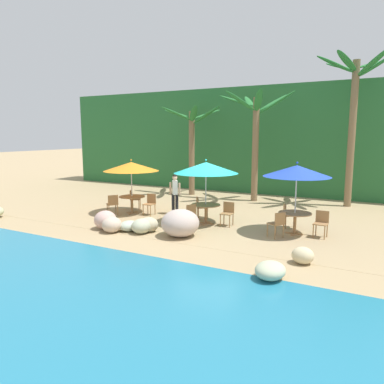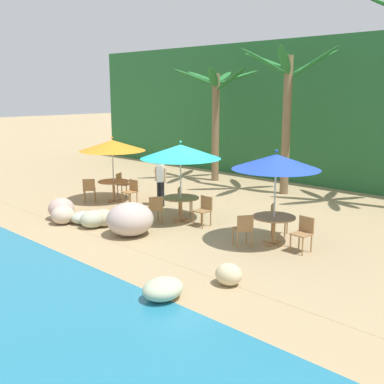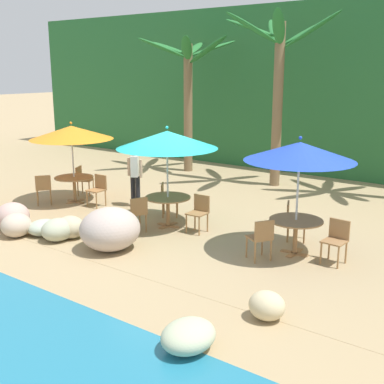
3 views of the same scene
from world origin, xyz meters
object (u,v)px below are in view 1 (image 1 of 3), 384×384
Objects in this scene: dining_table_orange at (132,199)px; dining_table_blue at (295,216)px; chair_orange_left at (113,203)px; chair_blue_seaward at (321,222)px; palm_tree_second at (256,127)px; chair_teal_inland at (200,206)px; chair_blue_inland at (288,214)px; umbrella_teal at (206,168)px; palm_tree_third at (354,103)px; umbrella_blue at (297,171)px; chair_orange_seaward at (150,203)px; chair_teal_left at (189,214)px; palm_tree_nearest at (192,133)px; dining_table_teal at (206,208)px; chair_orange_inland at (134,198)px; umbrella_orange at (131,167)px; chair_teal_seaward at (228,212)px; chair_blue_left at (278,223)px; waiter_in_white at (175,191)px.

dining_table_orange is 1.00× the size of dining_table_blue.
chair_orange_left is 1.00× the size of chair_blue_seaward.
chair_teal_inland is at bearing -97.10° from palm_tree_second.
chair_blue_seaward and chair_blue_inland have the same top height.
chair_orange_left is at bearing -123.95° from palm_tree_second.
umbrella_teal is 8.04m from palm_tree_third.
dining_table_blue is 1.26× the size of chair_blue_inland.
dining_table_orange is 0.45× the size of umbrella_blue.
chair_orange_seaward and chair_teal_left have the same top height.
chair_blue_inland is (3.13, 1.65, 0.00)m from chair_teal_left.
umbrella_blue reaches higher than chair_teal_inland.
chair_blue_seaward is 10.05m from palm_tree_nearest.
umbrella_teal is at bearing -6.42° from chair_orange_seaward.
chair_orange_left is 0.79× the size of dining_table_teal.
chair_orange_inland is at bearing 173.71° from dining_table_blue.
palm_tree_nearest is (-0.07, 5.58, 1.39)m from umbrella_orange.
chair_orange_seaward is 2.72m from chair_teal_left.
umbrella_teal is at bearing 7.65° from chair_orange_left.
chair_orange_seaward is at bearing -118.11° from palm_tree_second.
umbrella_orange is 0.48× the size of palm_tree_nearest.
chair_orange_seaward is 1.00× the size of chair_blue_seaward.
umbrella_blue is 2.82× the size of chair_blue_inland.
chair_orange_left and chair_teal_inland have the same top height.
chair_teal_seaward is at bearing -160.41° from chair_blue_inland.
dining_table_teal is 1.26× the size of chair_blue_inland.
chair_teal_left is at bearing -165.65° from dining_table_blue.
umbrella_blue is 1.85m from chair_blue_inland.
palm_tree_second is (2.78, 5.21, 3.21)m from chair_orange_seaward.
umbrella_orange is 2.11× the size of dining_table_teal.
umbrella_teal is at bearing -178.39° from umbrella_blue.
chair_teal_inland is at bearing 131.07° from dining_table_teal.
umbrella_orange is 3.85m from dining_table_teal.
chair_teal_seaward is (0.85, 0.12, -0.10)m from dining_table_teal.
chair_teal_seaward is 1.00× the size of chair_teal_left.
dining_table_orange is 1.26× the size of chair_blue_inland.
chair_teal_inland is (-0.56, 0.64, -0.10)m from dining_table_teal.
dining_table_orange is 0.16× the size of palm_tree_third.
umbrella_blue is 1.53m from dining_table_blue.
chair_orange_left and chair_blue_left have the same top height.
chair_teal_inland is (-1.41, 0.53, 0.00)m from chair_teal_seaward.
chair_blue_left is (6.50, -0.86, -1.49)m from umbrella_orange.
chair_orange_inland is at bearing 167.44° from dining_table_teal.
chair_blue_inland is (6.46, 0.65, -1.49)m from umbrella_orange.
dining_table_teal is at bearing -178.39° from dining_table_blue.
dining_table_orange is 0.45× the size of umbrella_teal.
chair_teal_seaward is 3.30m from chair_blue_seaward.
dining_table_teal is 0.16× the size of palm_tree_third.
waiter_in_white reaches higher than chair_teal_inland.
umbrella_teal is at bearing -178.35° from chair_blue_seaward.
umbrella_blue reaches higher than dining_table_blue.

